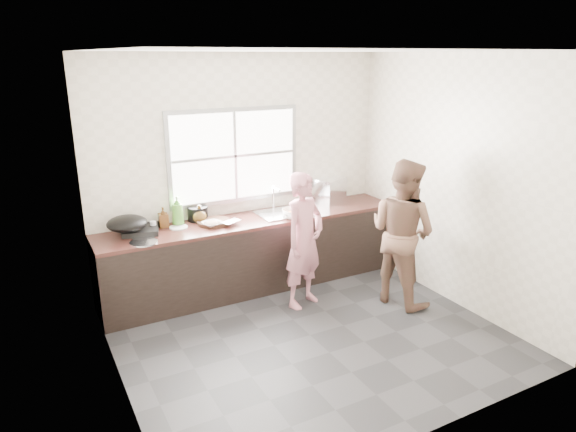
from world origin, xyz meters
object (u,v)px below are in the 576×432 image
cutting_board (214,222)px  wok (127,223)px  pot_lid_left (144,242)px  burner (141,230)px  pot_lid_right (144,239)px  bowl_mince (212,224)px  person_side (402,232)px  bottle_brown_short (199,215)px  bottle_green (178,211)px  dish_rack (329,189)px  plate_food (179,227)px  bowl_crabs (294,213)px  bowl_held (290,216)px  woman (304,245)px  black_pot (198,214)px  bottle_brown_tall (163,218)px  glass_jar (153,226)px

cutting_board → wok: (-0.93, 0.04, 0.12)m
cutting_board → pot_lid_left: cutting_board is taller
cutting_board → burner: 0.80m
burner → pot_lid_right: (-0.02, -0.23, -0.02)m
cutting_board → bowl_mince: (-0.05, -0.08, 0.01)m
person_side → pot_lid_right: person_side is taller
bottle_brown_short → pot_lid_right: bottle_brown_short is taller
bowl_mince → bottle_green: bottle_green is taller
bottle_brown_short → bottle_green: bearing=177.6°
wok → dish_rack: (2.58, 0.15, 0.01)m
cutting_board → bottle_brown_short: bearing=136.2°
bottle_brown_short → pot_lid_right: bearing=-159.7°
bowl_mince → burner: bearing=166.3°
plate_food → bowl_crabs: bearing=-9.3°
bottle_green → pot_lid_left: (-0.47, -0.37, -0.16)m
bowl_crabs → bottle_green: 1.33m
bottle_green → bowl_held: bearing=-17.2°
person_side → bowl_crabs: 1.26m
bottle_green → woman: bearing=-35.9°
cutting_board → black_pot: size_ratio=1.66×
bottle_green → dish_rack: (2.01, 0.06, -0.02)m
person_side → burner: (-2.54, 1.22, 0.07)m
bowl_crabs → bottle_brown_tall: 1.49m
bottle_green → pot_lid_right: bottle_green is taller
black_pot → bottle_brown_tall: size_ratio=1.11×
black_pot → burner: size_ratio=0.61×
bowl_held → pot_lid_left: bowl_held is taller
person_side → bottle_brown_short: (-1.88, 1.25, 0.14)m
bottle_green → bottle_brown_short: (0.24, -0.01, -0.08)m
bottle_green → pot_lid_right: (-0.45, -0.27, -0.16)m
woman → plate_food: bearing=126.8°
bowl_mince → wok: wok is taller
person_side → pot_lid_left: 2.74m
burner → dish_rack: dish_rack is taller
woman → bowl_mince: 1.04m
person_side → dish_rack: 1.33m
bowl_mince → dish_rack: (1.69, 0.27, 0.13)m
person_side → glass_jar: bearing=48.5°
cutting_board → burner: bearing=173.1°
bottle_brown_tall → glass_jar: 0.15m
burner → wok: bearing=-157.5°
bottle_green → pot_lid_right: bearing=-149.3°
bowl_crabs → bottle_brown_short: bearing=164.2°
wok → dish_rack: size_ratio=1.02×
woman → bottle_brown_tall: (-1.29, 0.85, 0.26)m
person_side → bottle_green: (-2.12, 1.26, 0.22)m
glass_jar → pot_lid_right: (-0.16, -0.24, -0.04)m
plate_food → wok: size_ratio=0.48×
person_side → plate_food: bearing=47.2°
plate_food → bowl_held: bearing=-12.9°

